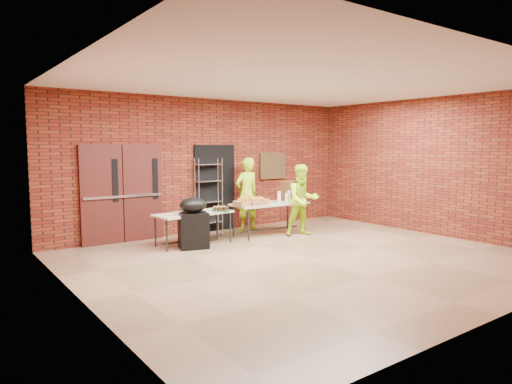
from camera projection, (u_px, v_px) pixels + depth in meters
room at (308, 172)px, 8.22m from camera, size 8.08×7.08×3.28m
double_doors at (123, 194)px, 9.76m from camera, size 1.78×0.12×2.10m
dark_doorway at (215, 188)px, 11.12m from camera, size 1.10×0.06×2.10m
bronze_plaque at (273, 166)px, 12.11m from camera, size 0.85×0.04×0.70m
wire_rack at (209, 196)px, 10.87m from camera, size 0.67×0.29×1.79m
table_left at (193, 215)px, 9.54m from camera, size 1.73×0.87×0.68m
table_right at (270, 206)px, 10.63m from camera, size 1.85×0.83×0.75m
basket_bananas at (245, 203)px, 10.10m from camera, size 0.45×0.35×0.14m
basket_oranges at (257, 201)px, 10.48m from camera, size 0.47×0.37×0.15m
basket_apples at (256, 203)px, 10.19m from camera, size 0.43×0.33×0.13m
muffin_tray at (221, 209)px, 9.80m from camera, size 0.41×0.41×0.10m
napkin_box at (180, 213)px, 9.29m from camera, size 0.19×0.12×0.06m
coffee_dispenser at (290, 191)px, 11.11m from camera, size 0.36×0.32×0.47m
cup_stack_front at (287, 198)px, 10.70m from camera, size 0.07×0.07×0.22m
cup_stack_mid at (289, 196)px, 10.79m from camera, size 0.09×0.09×0.27m
cup_stack_back at (279, 197)px, 10.77m from camera, size 0.08×0.08×0.25m
covered_grill at (193, 223)px, 9.24m from camera, size 0.68×0.62×1.04m
volunteer_woman at (247, 194)px, 11.25m from camera, size 0.67×0.46×1.79m
volunteer_man at (303, 200)px, 10.55m from camera, size 0.94×0.82×1.65m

